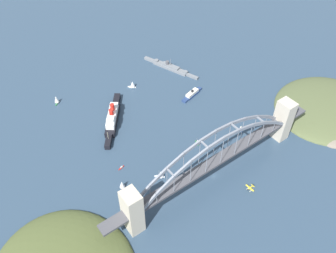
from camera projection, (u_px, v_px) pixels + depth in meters
ground_plane at (214, 176)px, 358.68m from camera, size 1400.00×1400.00×0.00m
harbor_arch_bridge at (217, 159)px, 339.94m from camera, size 252.64×17.06×62.65m
headland_east_shore at (328, 110)px, 429.58m from camera, size 133.87×123.01×19.64m
ocean_liner at (113, 118)px, 411.80m from camera, size 59.96×74.89×20.32m
naval_cruiser at (170, 67)px, 488.97m from camera, size 33.43×84.09×15.96m
harbor_ferry_steamer at (192, 94)px, 447.67m from camera, size 36.06×14.10×8.24m
seaplane_taxiing_near_bridge at (250, 188)px, 345.82m from camera, size 8.43×10.22×4.78m
small_boat_0 at (122, 185)px, 344.83m from camera, size 5.91×9.76×11.58m
small_boat_1 at (133, 84)px, 457.46m from camera, size 9.26×9.60×11.31m
small_boat_2 at (161, 174)px, 354.43m from camera, size 9.27×9.11×10.58m
small_boat_3 at (241, 128)px, 403.07m from camera, size 4.80×7.31×7.62m
small_boat_4 at (56, 99)px, 435.83m from camera, size 8.41×9.15×11.39m
small_boat_5 at (197, 142)px, 387.86m from camera, size 5.39×8.00×7.36m
small_boat_6 at (121, 168)px, 365.65m from camera, size 7.42×2.61×2.00m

